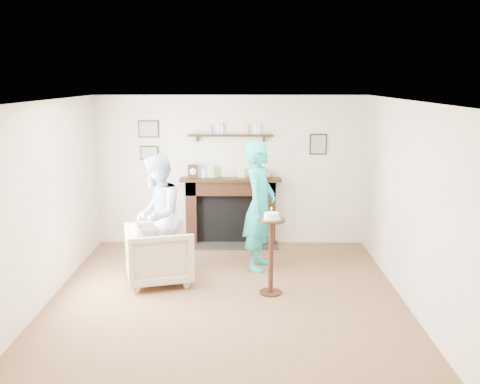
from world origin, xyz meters
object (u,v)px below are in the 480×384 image
at_px(armchair, 160,281).
at_px(woman, 259,268).
at_px(pedestal_table, 271,241).
at_px(man, 159,273).

height_order(armchair, woman, woman).
bearing_deg(woman, pedestal_table, -156.18).
bearing_deg(armchair, pedestal_table, -119.95).
relative_size(man, pedestal_table, 1.50).
distance_m(armchair, man, 0.34).
relative_size(armchair, man, 0.51).
xyz_separation_m(woman, pedestal_table, (0.12, -0.97, 0.71)).
distance_m(armchair, woman, 1.50).
relative_size(man, woman, 0.92).
xyz_separation_m(armchair, woman, (1.39, 0.57, 0.00)).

